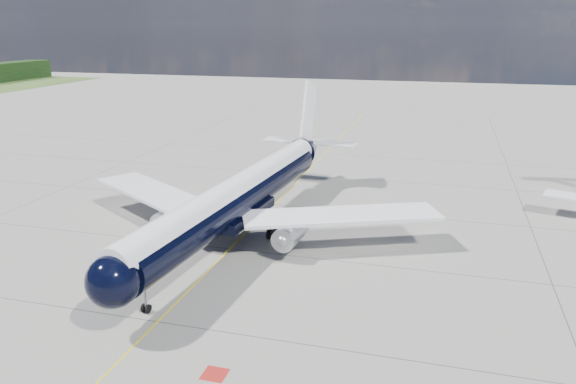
# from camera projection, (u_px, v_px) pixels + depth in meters

# --- Properties ---
(ground) EXTENTS (320.00, 320.00, 0.00)m
(ground) POSITION_uv_depth(u_px,v_px,m) (285.00, 193.00, 74.93)
(ground) COLOR gray
(ground) RESTS_ON ground
(taxiway_centerline) EXTENTS (0.16, 160.00, 0.01)m
(taxiway_centerline) POSITION_uv_depth(u_px,v_px,m) (274.00, 205.00, 70.32)
(taxiway_centerline) COLOR yellow
(taxiway_centerline) RESTS_ON ground
(red_marking) EXTENTS (1.60, 1.60, 0.01)m
(red_marking) POSITION_uv_depth(u_px,v_px,m) (215.00, 374.00, 36.29)
(red_marking) COLOR maroon
(red_marking) RESTS_ON ground
(main_airliner) EXTENTS (41.19, 50.28, 14.52)m
(main_airliner) POSITION_uv_depth(u_px,v_px,m) (242.00, 194.00, 59.21)
(main_airliner) COLOR black
(main_airliner) RESTS_ON ground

